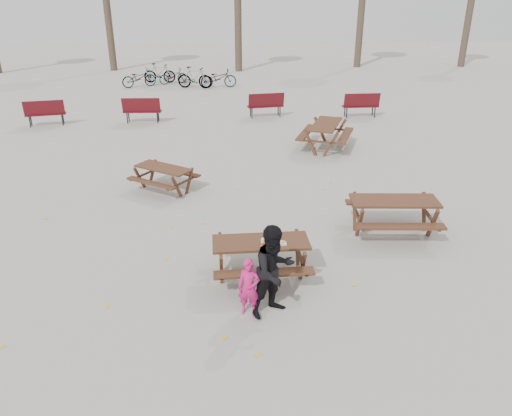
{
  "coord_description": "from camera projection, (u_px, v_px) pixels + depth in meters",
  "views": [
    {
      "loc": [
        -0.82,
        -8.15,
        5.16
      ],
      "look_at": [
        0.0,
        1.0,
        1.0
      ],
      "focal_mm": 35.0,
      "sensor_mm": 36.0,
      "label": 1
    }
  ],
  "objects": [
    {
      "name": "bicycle_row",
      "position": [
        178.0,
        77.0,
        27.02
      ],
      "size": [
        6.21,
        2.61,
        1.11
      ],
      "color": "black",
      "rests_on": "ground"
    },
    {
      "name": "adult",
      "position": [
        274.0,
        271.0,
        8.23
      ],
      "size": [
        1.0,
        0.93,
        1.63
      ],
      "primitive_type": "imported",
      "rotation": [
        0.0,
        0.0,
        0.52
      ],
      "color": "black",
      "rests_on": "ground"
    },
    {
      "name": "child",
      "position": [
        249.0,
        288.0,
        8.32
      ],
      "size": [
        0.43,
        0.34,
        1.04
      ],
      "primitive_type": "imported",
      "rotation": [
        0.0,
        0.0,
        -0.28
      ],
      "color": "#D11A70",
      "rests_on": "ground"
    },
    {
      "name": "soda_bottle",
      "position": [
        262.0,
        243.0,
        9.05
      ],
      "size": [
        0.07,
        0.07,
        0.17
      ],
      "color": "silver",
      "rests_on": "main_picnic_table"
    },
    {
      "name": "food_tray",
      "position": [
        282.0,
        244.0,
        9.14
      ],
      "size": [
        0.18,
        0.11,
        0.03
      ],
      "primitive_type": "cube",
      "color": "white",
      "rests_on": "main_picnic_table"
    },
    {
      "name": "picnic_table_east",
      "position": [
        393.0,
        217.0,
        11.1
      ],
      "size": [
        2.04,
        1.71,
        0.82
      ],
      "primitive_type": null,
      "rotation": [
        0.0,
        0.0,
        -0.1
      ],
      "color": "#381D14",
      "rests_on": "ground"
    },
    {
      "name": "fallen_leaves",
      "position": [
        271.0,
        219.0,
        11.9
      ],
      "size": [
        11.0,
        11.0,
        0.01
      ],
      "primitive_type": null,
      "color": "gold",
      "rests_on": "ground"
    },
    {
      "name": "park_bench_row",
      "position": [
        206.0,
        108.0,
        20.26
      ],
      "size": [
        14.27,
        1.31,
        1.03
      ],
      "color": "#5B1219",
      "rests_on": "ground"
    },
    {
      "name": "bread_roll",
      "position": [
        282.0,
        242.0,
        9.12
      ],
      "size": [
        0.14,
        0.06,
        0.05
      ],
      "primitive_type": "ellipsoid",
      "color": "tan",
      "rests_on": "food_tray"
    },
    {
      "name": "ground",
      "position": [
        261.0,
        277.0,
        9.59
      ],
      "size": [
        80.0,
        80.0,
        0.0
      ],
      "primitive_type": "plane",
      "color": "gray",
      "rests_on": "ground"
    },
    {
      "name": "picnic_table_far",
      "position": [
        325.0,
        136.0,
        16.83
      ],
      "size": [
        2.27,
        2.48,
        0.87
      ],
      "primitive_type": null,
      "rotation": [
        0.0,
        0.0,
        1.17
      ],
      "color": "#381D14",
      "rests_on": "ground"
    },
    {
      "name": "picnic_table_north",
      "position": [
        164.0,
        179.0,
        13.43
      ],
      "size": [
        2.0,
        1.93,
        0.67
      ],
      "primitive_type": null,
      "rotation": [
        0.0,
        0.0,
        -0.64
      ],
      "color": "#381D14",
      "rests_on": "ground"
    },
    {
      "name": "main_picnic_table",
      "position": [
        261.0,
        250.0,
        9.35
      ],
      "size": [
        1.8,
        1.45,
        0.78
      ],
      "color": "#381D14",
      "rests_on": "ground"
    }
  ]
}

